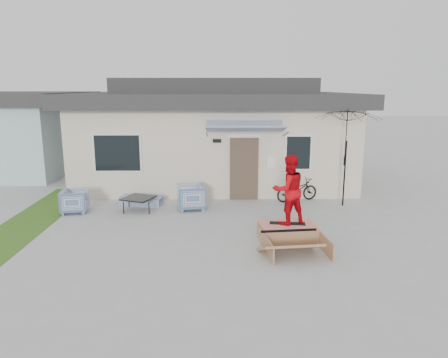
{
  "coord_description": "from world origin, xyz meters",
  "views": [
    {
      "loc": [
        0.17,
        -9.28,
        3.75
      ],
      "look_at": [
        0.3,
        1.8,
        1.3
      ],
      "focal_mm": 33.61,
      "sensor_mm": 36.0,
      "label": 1
    }
  ],
  "objects_px": {
    "armchair_right": "(191,196)",
    "armchair_left": "(75,200)",
    "skateboard": "(287,223)",
    "coffee_table": "(139,204)",
    "patio_umbrella": "(346,152)",
    "skate_ramp": "(288,233)",
    "skater": "(289,188)",
    "loveseat": "(141,197)",
    "bicycle": "(297,187)"
  },
  "relations": [
    {
      "from": "patio_umbrella",
      "to": "skate_ramp",
      "type": "bearing_deg",
      "value": -125.68
    },
    {
      "from": "loveseat",
      "to": "bicycle",
      "type": "distance_m",
      "value": 5.13
    },
    {
      "from": "coffee_table",
      "to": "armchair_right",
      "type": "bearing_deg",
      "value": 4.72
    },
    {
      "from": "armchair_right",
      "to": "coffee_table",
      "type": "relative_size",
      "value": 1.0
    },
    {
      "from": "armchair_left",
      "to": "skateboard",
      "type": "distance_m",
      "value": 6.57
    },
    {
      "from": "loveseat",
      "to": "skater",
      "type": "bearing_deg",
      "value": 152.87
    },
    {
      "from": "armchair_right",
      "to": "loveseat",
      "type": "bearing_deg",
      "value": -115.12
    },
    {
      "from": "armchair_left",
      "to": "skate_ramp",
      "type": "distance_m",
      "value": 6.59
    },
    {
      "from": "coffee_table",
      "to": "skateboard",
      "type": "height_order",
      "value": "skateboard"
    },
    {
      "from": "patio_umbrella",
      "to": "skateboard",
      "type": "height_order",
      "value": "patio_umbrella"
    },
    {
      "from": "loveseat",
      "to": "skateboard",
      "type": "height_order",
      "value": "loveseat"
    },
    {
      "from": "bicycle",
      "to": "armchair_right",
      "type": "bearing_deg",
      "value": 85.33
    },
    {
      "from": "loveseat",
      "to": "patio_umbrella",
      "type": "distance_m",
      "value": 6.66
    },
    {
      "from": "skate_ramp",
      "to": "skater",
      "type": "height_order",
      "value": "skater"
    },
    {
      "from": "bicycle",
      "to": "skate_ramp",
      "type": "relative_size",
      "value": 0.83
    },
    {
      "from": "skater",
      "to": "bicycle",
      "type": "bearing_deg",
      "value": -123.18
    },
    {
      "from": "armchair_right",
      "to": "armchair_left",
      "type": "bearing_deg",
      "value": -94.44
    },
    {
      "from": "loveseat",
      "to": "coffee_table",
      "type": "relative_size",
      "value": 1.6
    },
    {
      "from": "skateboard",
      "to": "coffee_table",
      "type": "bearing_deg",
      "value": 154.65
    },
    {
      "from": "skate_ramp",
      "to": "skateboard",
      "type": "distance_m",
      "value": 0.25
    },
    {
      "from": "patio_umbrella",
      "to": "armchair_right",
      "type": "bearing_deg",
      "value": -175.91
    },
    {
      "from": "coffee_table",
      "to": "skate_ramp",
      "type": "bearing_deg",
      "value": -33.09
    },
    {
      "from": "skate_ramp",
      "to": "bicycle",
      "type": "bearing_deg",
      "value": 70.12
    },
    {
      "from": "skate_ramp",
      "to": "skater",
      "type": "relative_size",
      "value": 1.05
    },
    {
      "from": "armchair_left",
      "to": "patio_umbrella",
      "type": "distance_m",
      "value": 8.5
    },
    {
      "from": "skate_ramp",
      "to": "patio_umbrella",
      "type": "bearing_deg",
      "value": 48.03
    },
    {
      "from": "loveseat",
      "to": "skate_ramp",
      "type": "bearing_deg",
      "value": 152.53
    },
    {
      "from": "armchair_left",
      "to": "skater",
      "type": "bearing_deg",
      "value": -121.6
    },
    {
      "from": "armchair_left",
      "to": "skate_ramp",
      "type": "relative_size",
      "value": 0.44
    },
    {
      "from": "bicycle",
      "to": "skateboard",
      "type": "distance_m",
      "value": 3.83
    },
    {
      "from": "coffee_table",
      "to": "skater",
      "type": "height_order",
      "value": "skater"
    },
    {
      "from": "armchair_right",
      "to": "skater",
      "type": "relative_size",
      "value": 0.5
    },
    {
      "from": "loveseat",
      "to": "patio_umbrella",
      "type": "relative_size",
      "value": 0.6
    },
    {
      "from": "coffee_table",
      "to": "skater",
      "type": "bearing_deg",
      "value": -32.7
    },
    {
      "from": "armchair_right",
      "to": "bicycle",
      "type": "distance_m",
      "value": 3.59
    },
    {
      "from": "skate_ramp",
      "to": "skater",
      "type": "bearing_deg",
      "value": 90.0
    },
    {
      "from": "patio_umbrella",
      "to": "skateboard",
      "type": "bearing_deg",
      "value": -126.11
    },
    {
      "from": "coffee_table",
      "to": "bicycle",
      "type": "distance_m",
      "value": 5.2
    },
    {
      "from": "armchair_right",
      "to": "patio_umbrella",
      "type": "distance_m",
      "value": 5.05
    },
    {
      "from": "armchair_right",
      "to": "bicycle",
      "type": "relative_size",
      "value": 0.58
    },
    {
      "from": "armchair_left",
      "to": "coffee_table",
      "type": "height_order",
      "value": "armchair_left"
    },
    {
      "from": "bicycle",
      "to": "patio_umbrella",
      "type": "relative_size",
      "value": 0.66
    },
    {
      "from": "bicycle",
      "to": "patio_umbrella",
      "type": "distance_m",
      "value": 1.97
    },
    {
      "from": "bicycle",
      "to": "skater",
      "type": "bearing_deg",
      "value": 146.76
    },
    {
      "from": "armchair_right",
      "to": "coffee_table",
      "type": "height_order",
      "value": "armchair_right"
    },
    {
      "from": "skate_ramp",
      "to": "skater",
      "type": "distance_m",
      "value": 1.13
    },
    {
      "from": "armchair_right",
      "to": "skate_ramp",
      "type": "distance_m",
      "value": 3.84
    },
    {
      "from": "loveseat",
      "to": "skate_ramp",
      "type": "height_order",
      "value": "loveseat"
    },
    {
      "from": "armchair_left",
      "to": "loveseat",
      "type": "bearing_deg",
      "value": -77.02
    },
    {
      "from": "bicycle",
      "to": "patio_umbrella",
      "type": "xyz_separation_m",
      "value": [
        1.39,
        -0.57,
        1.27
      ]
    }
  ]
}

